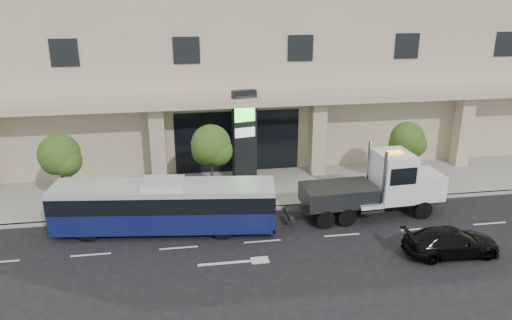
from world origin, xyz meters
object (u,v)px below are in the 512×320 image
at_px(city_bus, 164,205).
at_px(black_sedan, 451,242).
at_px(tow_truck, 379,187).
at_px(signage_pylon, 244,137).

distance_m(city_bus, black_sedan, 13.68).
relative_size(city_bus, black_sedan, 2.53).
xyz_separation_m(city_bus, tow_truck, (11.20, 0.12, 0.20)).
height_order(black_sedan, signage_pylon, signage_pylon).
bearing_deg(tow_truck, city_bus, 177.92).
xyz_separation_m(tow_truck, black_sedan, (1.73, -4.52, -0.97)).
bearing_deg(city_bus, black_sedan, -11.46).
height_order(tow_truck, black_sedan, tow_truck).
relative_size(city_bus, signage_pylon, 1.93).
bearing_deg(city_bus, tow_truck, 7.94).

